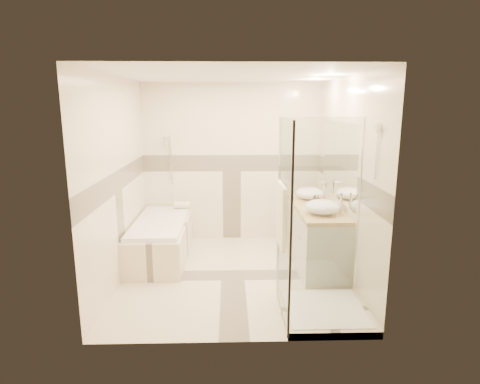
{
  "coord_description": "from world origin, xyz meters",
  "views": [
    {
      "loc": [
        -0.04,
        -4.85,
        2.16
      ],
      "look_at": [
        0.1,
        0.25,
        1.05
      ],
      "focal_mm": 30.0,
      "sensor_mm": 36.0,
      "label": 1
    }
  ],
  "objects_px": {
    "vanity": "(315,236)",
    "vessel_sink_far": "(323,207)",
    "vessel_sink_near": "(310,193)",
    "amenity_bottle_a": "(318,202)",
    "amenity_bottle_b": "(315,200)",
    "shower_enclosure": "(314,268)",
    "bathtub": "(161,237)"
  },
  "relations": [
    {
      "from": "bathtub",
      "to": "amenity_bottle_a",
      "type": "distance_m",
      "value": 2.28
    },
    {
      "from": "bathtub",
      "to": "shower_enclosure",
      "type": "bearing_deg",
      "value": -41.1
    },
    {
      "from": "amenity_bottle_b",
      "to": "bathtub",
      "type": "bearing_deg",
      "value": 171.64
    },
    {
      "from": "amenity_bottle_a",
      "to": "bathtub",
      "type": "bearing_deg",
      "value": 166.95
    },
    {
      "from": "vanity",
      "to": "amenity_bottle_a",
      "type": "xyz_separation_m",
      "value": [
        -0.02,
        -0.14,
        0.51
      ]
    },
    {
      "from": "vessel_sink_near",
      "to": "amenity_bottle_a",
      "type": "bearing_deg",
      "value": -90.0
    },
    {
      "from": "bathtub",
      "to": "vessel_sink_far",
      "type": "xyz_separation_m",
      "value": [
        2.13,
        -0.76,
        0.63
      ]
    },
    {
      "from": "vanity",
      "to": "vessel_sink_near",
      "type": "bearing_deg",
      "value": 92.93
    },
    {
      "from": "vanity",
      "to": "shower_enclosure",
      "type": "relative_size",
      "value": 0.79
    },
    {
      "from": "vanity",
      "to": "shower_enclosure",
      "type": "distance_m",
      "value": 1.31
    },
    {
      "from": "shower_enclosure",
      "to": "vessel_sink_near",
      "type": "distance_m",
      "value": 1.74
    },
    {
      "from": "bathtub",
      "to": "vanity",
      "type": "relative_size",
      "value": 1.05
    },
    {
      "from": "vessel_sink_near",
      "to": "vessel_sink_far",
      "type": "relative_size",
      "value": 0.92
    },
    {
      "from": "shower_enclosure",
      "to": "bathtub",
      "type": "bearing_deg",
      "value": 138.9
    },
    {
      "from": "vanity",
      "to": "amenity_bottle_b",
      "type": "bearing_deg",
      "value": 118.28
    },
    {
      "from": "vanity",
      "to": "vessel_sink_far",
      "type": "relative_size",
      "value": 3.72
    },
    {
      "from": "amenity_bottle_b",
      "to": "amenity_bottle_a",
      "type": "bearing_deg",
      "value": -90.0
    },
    {
      "from": "bathtub",
      "to": "amenity_bottle_b",
      "type": "distance_m",
      "value": 2.24
    },
    {
      "from": "shower_enclosure",
      "to": "vessel_sink_near",
      "type": "relative_size",
      "value": 5.09
    },
    {
      "from": "vessel_sink_near",
      "to": "amenity_bottle_b",
      "type": "height_order",
      "value": "vessel_sink_near"
    },
    {
      "from": "bathtub",
      "to": "vessel_sink_far",
      "type": "bearing_deg",
      "value": -19.75
    },
    {
      "from": "vessel_sink_near",
      "to": "amenity_bottle_b",
      "type": "relative_size",
      "value": 2.97
    },
    {
      "from": "bathtub",
      "to": "shower_enclosure",
      "type": "distance_m",
      "value": 2.47
    },
    {
      "from": "amenity_bottle_b",
      "to": "shower_enclosure",
      "type": "bearing_deg",
      "value": -101.78
    },
    {
      "from": "amenity_bottle_b",
      "to": "vessel_sink_far",
      "type": "bearing_deg",
      "value": -90.0
    },
    {
      "from": "vessel_sink_near",
      "to": "amenity_bottle_a",
      "type": "xyz_separation_m",
      "value": [
        0.0,
        -0.53,
        0.01
      ]
    },
    {
      "from": "amenity_bottle_b",
      "to": "vessel_sink_near",
      "type": "bearing_deg",
      "value": 90.0
    },
    {
      "from": "bathtub",
      "to": "amenity_bottle_b",
      "type": "height_order",
      "value": "amenity_bottle_b"
    },
    {
      "from": "vessel_sink_near",
      "to": "shower_enclosure",
      "type": "bearing_deg",
      "value": -99.32
    },
    {
      "from": "vessel_sink_far",
      "to": "amenity_bottle_a",
      "type": "relative_size",
      "value": 2.46
    },
    {
      "from": "bathtub",
      "to": "amenity_bottle_a",
      "type": "xyz_separation_m",
      "value": [
        2.13,
        -0.49,
        0.63
      ]
    },
    {
      "from": "bathtub",
      "to": "vessel_sink_far",
      "type": "height_order",
      "value": "vessel_sink_far"
    }
  ]
}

